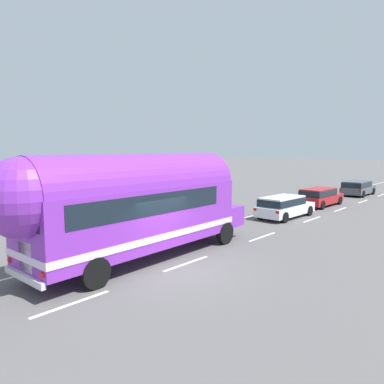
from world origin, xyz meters
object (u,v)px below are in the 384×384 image
at_px(car_lead, 284,205).
at_px(car_second, 319,196).
at_px(car_third, 358,187).
at_px(painted_bus, 132,202).

distance_m(car_lead, car_second, 6.11).
bearing_deg(car_third, painted_bus, -90.08).
bearing_deg(painted_bus, car_lead, 89.51).
relative_size(car_lead, car_third, 1.02).
bearing_deg(car_second, car_lead, -88.17).
xyz_separation_m(painted_bus, car_second, (-0.09, 18.08, -1.52)).
bearing_deg(car_third, car_second, -90.87).
relative_size(painted_bus, car_lead, 2.45).
height_order(car_lead, car_second, same).
distance_m(painted_bus, car_lead, 12.07).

